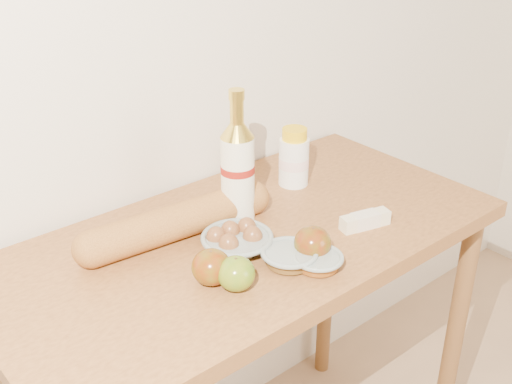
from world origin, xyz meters
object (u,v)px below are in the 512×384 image
at_px(table, 248,278).
at_px(cream_bottle, 294,159).
at_px(egg_bowl, 236,240).
at_px(bourbon_bottle, 238,170).
at_px(baguette, 178,221).

distance_m(table, cream_bottle, 0.35).
xyz_separation_m(cream_bottle, egg_bowl, (-0.32, -0.16, -0.05)).
bearing_deg(cream_bottle, egg_bowl, -138.44).
relative_size(bourbon_bottle, baguette, 0.65).
distance_m(bourbon_bottle, baguette, 0.18).
bearing_deg(egg_bowl, table, 29.81).
height_order(cream_bottle, egg_bowl, cream_bottle).
height_order(egg_bowl, baguette, baguette).
distance_m(table, egg_bowl, 0.16).
bearing_deg(cream_bottle, baguette, -159.95).
xyz_separation_m(bourbon_bottle, cream_bottle, (0.23, 0.06, -0.06)).
relative_size(bourbon_bottle, egg_bowl, 1.77).
height_order(table, egg_bowl, egg_bowl).
bearing_deg(baguette, bourbon_bottle, -3.23).
height_order(bourbon_bottle, baguette, bourbon_bottle).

